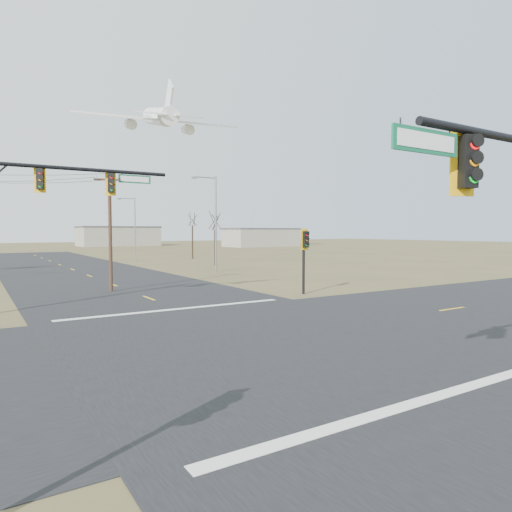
{
  "coord_description": "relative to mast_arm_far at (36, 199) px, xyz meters",
  "views": [
    {
      "loc": [
        -8.98,
        -14.37,
        4.05
      ],
      "look_at": [
        0.67,
        1.0,
        3.05
      ],
      "focal_mm": 32.0,
      "sensor_mm": 36.0,
      "label": 1
    }
  ],
  "objects": [
    {
      "name": "mast_arm_far",
      "position": [
        0.0,
        0.0,
        0.0
      ],
      "size": [
        9.72,
        0.59,
        7.87
      ],
      "rotation": [
        0.0,
        0.0,
        -0.41
      ],
      "color": "black",
      "rests_on": "ground"
    },
    {
      "name": "warehouse_right",
      "position": [
        61.11,
        74.17,
        -3.39
      ],
      "size": [
        18.0,
        10.0,
        4.5
      ],
      "primitive_type": "cube",
      "color": "gray",
      "rests_on": "ground"
    },
    {
      "name": "ground",
      "position": [
        6.11,
        -10.83,
        -5.64
      ],
      "size": [
        320.0,
        320.0,
        0.0
      ],
      "primitive_type": "plane",
      "color": "brown",
      "rests_on": "ground"
    },
    {
      "name": "jet_airliner",
      "position": [
        30.73,
        65.31,
        21.75
      ],
      "size": [
        24.34,
        25.57,
        14.3
      ],
      "rotation": [
        0.0,
        -0.24,
        1.43
      ],
      "color": "white"
    },
    {
      "name": "bare_tree_c",
      "position": [
        21.47,
        22.63,
        -0.34
      ],
      "size": [
        3.33,
        3.33,
        6.75
      ],
      "rotation": [
        0.0,
        0.0,
        0.19
      ],
      "color": "black",
      "rests_on": "ground"
    },
    {
      "name": "pedestal_signal_ne",
      "position": [
        15.19,
        -2.31,
        -2.54
      ],
      "size": [
        0.56,
        0.49,
        4.21
      ],
      "rotation": [
        0.0,
        0.0,
        0.01
      ],
      "color": "black",
      "rests_on": "ground"
    },
    {
      "name": "utility_pole_near",
      "position": [
        5.04,
        5.62,
        -1.41
      ],
      "size": [
        1.92,
        0.65,
        8.03
      ],
      "rotation": [
        0.0,
        0.0,
        -0.28
      ],
      "color": "#422A1C",
      "rests_on": "ground"
    },
    {
      "name": "warehouse_mid",
      "position": [
        31.11,
        99.17,
        -3.14
      ],
      "size": [
        20.0,
        12.0,
        5.0
      ],
      "primitive_type": "cube",
      "color": "gray",
      "rests_on": "ground"
    },
    {
      "name": "streetlight_b",
      "position": [
        15.7,
        35.09,
        -0.85
      ],
      "size": [
        2.37,
        0.24,
        8.53
      ],
      "rotation": [
        0.0,
        0.0,
        0.06
      ],
      "color": "gray",
      "rests_on": "ground"
    },
    {
      "name": "bare_tree_d",
      "position": [
        24.37,
        35.45,
        0.13
      ],
      "size": [
        3.61,
        3.61,
        7.16
      ],
      "rotation": [
        0.0,
        0.0,
        -0.44
      ],
      "color": "black",
      "rests_on": "ground"
    },
    {
      "name": "stop_bar_far",
      "position": [
        6.11,
        -3.33,
        -5.61
      ],
      "size": [
        12.0,
        0.4,
        0.01
      ],
      "primitive_type": "cube",
      "color": "silver",
      "rests_on": "road_ns"
    },
    {
      "name": "road_ew",
      "position": [
        6.11,
        -10.83,
        -5.63
      ],
      "size": [
        160.0,
        14.0,
        0.02
      ],
      "primitive_type": "cube",
      "color": "black",
      "rests_on": "ground"
    },
    {
      "name": "road_ns",
      "position": [
        6.11,
        -10.83,
        -5.62
      ],
      "size": [
        14.0,
        160.0,
        0.02
      ],
      "primitive_type": "cube",
      "color": "black",
      "rests_on": "ground"
    },
    {
      "name": "streetlight_a",
      "position": [
        17.51,
        15.04,
        -0.35
      ],
      "size": [
        2.64,
        0.36,
        9.42
      ],
      "rotation": [
        0.0,
        0.0,
        -0.26
      ],
      "color": "gray",
      "rests_on": "ground"
    },
    {
      "name": "stop_bar_near",
      "position": [
        6.11,
        -18.33,
        -5.61
      ],
      "size": [
        12.0,
        0.4,
        0.01
      ],
      "primitive_type": "cube",
      "color": "silver",
      "rests_on": "road_ns"
    }
  ]
}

